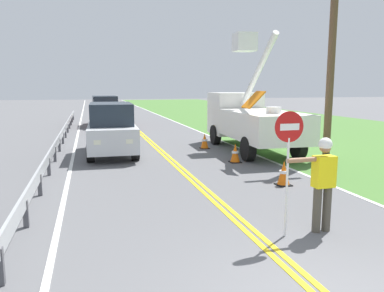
# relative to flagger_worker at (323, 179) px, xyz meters

# --- Properties ---
(grass_verge_right) EXTENTS (16.00, 110.00, 0.01)m
(grass_verge_right) POSITION_rel_flagger_worker_xyz_m (10.30, 17.54, -1.04)
(grass_verge_right) COLOR #477533
(grass_verge_right) RESTS_ON ground
(centerline_yellow_left) EXTENTS (0.11, 110.00, 0.01)m
(centerline_yellow_left) POSITION_rel_flagger_worker_xyz_m (-1.39, 17.54, -1.04)
(centerline_yellow_left) COLOR yellow
(centerline_yellow_left) RESTS_ON ground
(centerline_yellow_right) EXTENTS (0.11, 110.00, 0.01)m
(centerline_yellow_right) POSITION_rel_flagger_worker_xyz_m (-1.21, 17.54, -1.04)
(centerline_yellow_right) COLOR yellow
(centerline_yellow_right) RESTS_ON ground
(edge_line_right) EXTENTS (0.12, 110.00, 0.01)m
(edge_line_right) POSITION_rel_flagger_worker_xyz_m (2.30, 17.54, -1.04)
(edge_line_right) COLOR silver
(edge_line_right) RESTS_ON ground
(edge_line_left) EXTENTS (0.12, 110.00, 0.01)m
(edge_line_left) POSITION_rel_flagger_worker_xyz_m (-4.90, 17.54, -1.04)
(edge_line_left) COLOR silver
(edge_line_left) RESTS_ON ground
(flagger_worker) EXTENTS (1.09, 0.25, 1.83)m
(flagger_worker) POSITION_rel_flagger_worker_xyz_m (0.00, 0.00, 0.00)
(flagger_worker) COLOR #474238
(flagger_worker) RESTS_ON ground
(stop_sign_paddle) EXTENTS (0.56, 0.04, 2.33)m
(stop_sign_paddle) POSITION_rel_flagger_worker_xyz_m (-0.77, -0.02, 0.66)
(stop_sign_paddle) COLOR silver
(stop_sign_paddle) RESTS_ON ground
(utility_bucket_truck) EXTENTS (2.90, 6.89, 5.11)m
(utility_bucket_truck) POSITION_rel_flagger_worker_xyz_m (2.58, 9.32, 0.36)
(utility_bucket_truck) COLOR white
(utility_bucket_truck) RESTS_ON ground
(oncoming_suv_nearest) EXTENTS (2.03, 4.66, 2.10)m
(oncoming_suv_nearest) POSITION_rel_flagger_worker_xyz_m (-3.36, 9.52, 0.01)
(oncoming_suv_nearest) COLOR silver
(oncoming_suv_nearest) RESTS_ON ground
(oncoming_suv_second) EXTENTS (1.98, 4.64, 2.10)m
(oncoming_suv_second) POSITION_rel_flagger_worker_xyz_m (-3.13, 21.39, 0.01)
(oncoming_suv_second) COLOR maroon
(oncoming_suv_second) RESTS_ON ground
(utility_pole_near) EXTENTS (1.80, 0.28, 7.70)m
(utility_pole_near) POSITION_rel_flagger_worker_xyz_m (4.66, 6.60, 2.99)
(utility_pole_near) COLOR brown
(utility_pole_near) RESTS_ON ground
(traffic_cone_lead) EXTENTS (0.40, 0.40, 0.70)m
(traffic_cone_lead) POSITION_rel_flagger_worker_xyz_m (1.01, 3.29, -0.71)
(traffic_cone_lead) COLOR orange
(traffic_cone_lead) RESTS_ON ground
(traffic_cone_mid) EXTENTS (0.40, 0.40, 0.70)m
(traffic_cone_mid) POSITION_rel_flagger_worker_xyz_m (0.89, 6.68, -0.71)
(traffic_cone_mid) COLOR orange
(traffic_cone_mid) RESTS_ON ground
(traffic_cone_tail) EXTENTS (0.40, 0.40, 0.70)m
(traffic_cone_tail) POSITION_rel_flagger_worker_xyz_m (0.73, 9.97, -0.71)
(traffic_cone_tail) COLOR orange
(traffic_cone_tail) RESTS_ON ground
(guardrail_left_shoulder) EXTENTS (0.10, 32.00, 0.71)m
(guardrail_left_shoulder) POSITION_rel_flagger_worker_xyz_m (-5.50, 12.00, -0.53)
(guardrail_left_shoulder) COLOR #9EA0A3
(guardrail_left_shoulder) RESTS_ON ground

